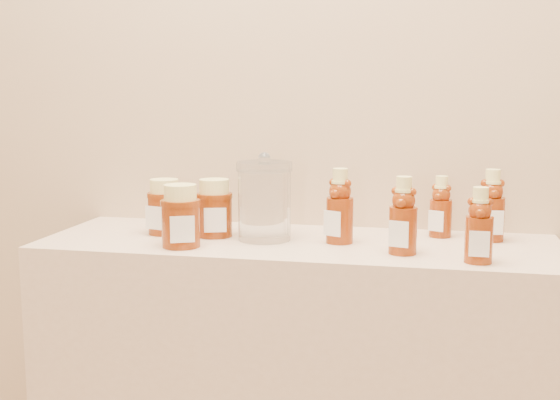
% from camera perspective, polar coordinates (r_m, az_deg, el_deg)
% --- Properties ---
extents(wall_back, '(3.50, 0.02, 2.70)m').
position_cam_1_polar(wall_back, '(1.80, 2.73, 12.14)').
color(wall_back, tan).
rests_on(wall_back, ground).
extents(bear_bottle_back_left, '(0.09, 0.09, 0.19)m').
position_cam_1_polar(bear_bottle_back_left, '(1.61, 4.90, -0.08)').
color(bear_bottle_back_left, '#672108').
rests_on(bear_bottle_back_left, display_table).
extents(bear_bottle_back_mid, '(0.07, 0.07, 0.17)m').
position_cam_1_polar(bear_bottle_back_mid, '(1.72, 12.95, -0.20)').
color(bear_bottle_back_mid, '#672108').
rests_on(bear_bottle_back_mid, display_table).
extents(bear_bottle_back_right, '(0.07, 0.07, 0.19)m').
position_cam_1_polar(bear_bottle_back_right, '(1.70, 16.84, -0.04)').
color(bear_bottle_back_right, '#672108').
rests_on(bear_bottle_back_right, display_table).
extents(bear_bottle_front_left, '(0.08, 0.08, 0.19)m').
position_cam_1_polar(bear_bottle_front_left, '(1.52, 10.00, -0.83)').
color(bear_bottle_front_left, '#672108').
rests_on(bear_bottle_front_left, display_table).
extents(bear_bottle_front_right, '(0.06, 0.06, 0.18)m').
position_cam_1_polar(bear_bottle_front_right, '(1.47, 15.91, -1.59)').
color(bear_bottle_front_right, '#672108').
rests_on(bear_bottle_front_right, display_table).
extents(honey_jar_left, '(0.11, 0.11, 0.13)m').
position_cam_1_polar(honey_jar_left, '(1.73, -9.35, -0.53)').
color(honey_jar_left, '#672108').
rests_on(honey_jar_left, display_table).
extents(honey_jar_back, '(0.11, 0.11, 0.14)m').
position_cam_1_polar(honey_jar_back, '(1.69, -5.35, -0.64)').
color(honey_jar_back, '#672108').
rests_on(honey_jar_back, display_table).
extents(honey_jar_front, '(0.12, 0.12, 0.14)m').
position_cam_1_polar(honey_jar_front, '(1.58, -8.07, -1.28)').
color(honey_jar_front, '#672108').
rests_on(honey_jar_front, display_table).
extents(glass_canister, '(0.15, 0.15, 0.20)m').
position_cam_1_polar(glass_canister, '(1.63, -1.27, 0.19)').
color(glass_canister, white).
rests_on(glass_canister, display_table).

